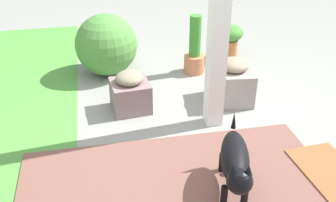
{
  "coord_description": "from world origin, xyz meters",
  "views": [
    {
      "loc": [
        -2.95,
        0.76,
        2.11
      ],
      "look_at": [
        -0.06,
        0.2,
        0.41
      ],
      "focal_mm": 42.72,
      "sensor_mm": 36.0,
      "label": 1
    }
  ],
  "objects_px": {
    "stone_planter_nearest": "(233,82)",
    "dog": "(235,162)",
    "terracotta_pot_tall": "(195,53)",
    "doormat": "(329,171)",
    "round_shrub": "(106,45)",
    "terracotta_pot_broad": "(229,39)",
    "stone_planter_mid": "(130,92)"
  },
  "relations": [
    {
      "from": "dog",
      "to": "doormat",
      "type": "relative_size",
      "value": 1.14
    },
    {
      "from": "stone_planter_nearest",
      "to": "doormat",
      "type": "xyz_separation_m",
      "value": [
        -1.28,
        -0.39,
        -0.2
      ]
    },
    {
      "from": "stone_planter_nearest",
      "to": "round_shrub",
      "type": "distance_m",
      "value": 1.54
    },
    {
      "from": "stone_planter_nearest",
      "to": "terracotta_pot_broad",
      "type": "xyz_separation_m",
      "value": [
        1.04,
        -0.31,
        0.06
      ]
    },
    {
      "from": "dog",
      "to": "stone_planter_mid",
      "type": "bearing_deg",
      "value": 23.71
    },
    {
      "from": "terracotta_pot_tall",
      "to": "dog",
      "type": "xyz_separation_m",
      "value": [
        -2.09,
        0.24,
        0.05
      ]
    },
    {
      "from": "stone_planter_nearest",
      "to": "doormat",
      "type": "distance_m",
      "value": 1.35
    },
    {
      "from": "terracotta_pot_broad",
      "to": "stone_planter_mid",
      "type": "bearing_deg",
      "value": 126.56
    },
    {
      "from": "terracotta_pot_broad",
      "to": "terracotta_pot_tall",
      "type": "bearing_deg",
      "value": 119.75
    },
    {
      "from": "stone_planter_nearest",
      "to": "dog",
      "type": "height_order",
      "value": "dog"
    },
    {
      "from": "stone_planter_nearest",
      "to": "dog",
      "type": "relative_size",
      "value": 0.63
    },
    {
      "from": "stone_planter_nearest",
      "to": "terracotta_pot_broad",
      "type": "distance_m",
      "value": 1.09
    },
    {
      "from": "round_shrub",
      "to": "terracotta_pot_tall",
      "type": "distance_m",
      "value": 1.03
    },
    {
      "from": "stone_planter_mid",
      "to": "terracotta_pot_tall",
      "type": "relative_size",
      "value": 0.59
    },
    {
      "from": "stone_planter_mid",
      "to": "terracotta_pot_broad",
      "type": "relative_size",
      "value": 0.93
    },
    {
      "from": "terracotta_pot_tall",
      "to": "stone_planter_nearest",
      "type": "bearing_deg",
      "value": -163.46
    },
    {
      "from": "doormat",
      "to": "terracotta_pot_tall",
      "type": "bearing_deg",
      "value": 16.73
    },
    {
      "from": "dog",
      "to": "terracotta_pot_tall",
      "type": "bearing_deg",
      "value": -6.46
    },
    {
      "from": "stone_planter_mid",
      "to": "terracotta_pot_tall",
      "type": "xyz_separation_m",
      "value": [
        0.72,
        -0.84,
        0.06
      ]
    },
    {
      "from": "terracotta_pot_tall",
      "to": "doormat",
      "type": "relative_size",
      "value": 1.06
    },
    {
      "from": "stone_planter_nearest",
      "to": "dog",
      "type": "xyz_separation_m",
      "value": [
        -1.36,
        0.46,
        0.09
      ]
    },
    {
      "from": "terracotta_pot_tall",
      "to": "terracotta_pot_broad",
      "type": "bearing_deg",
      "value": -60.25
    },
    {
      "from": "round_shrub",
      "to": "dog",
      "type": "xyz_separation_m",
      "value": [
        -2.27,
        -0.78,
        -0.06
      ]
    },
    {
      "from": "terracotta_pot_broad",
      "to": "dog",
      "type": "bearing_deg",
      "value": 162.26
    },
    {
      "from": "stone_planter_mid",
      "to": "dog",
      "type": "bearing_deg",
      "value": -156.29
    },
    {
      "from": "round_shrub",
      "to": "stone_planter_nearest",
      "type": "bearing_deg",
      "value": -126.37
    },
    {
      "from": "terracotta_pot_tall",
      "to": "doormat",
      "type": "distance_m",
      "value": 2.12
    },
    {
      "from": "round_shrub",
      "to": "stone_planter_mid",
      "type": "bearing_deg",
      "value": -169.04
    },
    {
      "from": "terracotta_pot_tall",
      "to": "dog",
      "type": "distance_m",
      "value": 2.11
    },
    {
      "from": "terracotta_pot_tall",
      "to": "doormat",
      "type": "xyz_separation_m",
      "value": [
        -2.02,
        -0.61,
        -0.23
      ]
    },
    {
      "from": "round_shrub",
      "to": "terracotta_pot_tall",
      "type": "bearing_deg",
      "value": -99.63
    },
    {
      "from": "terracotta_pot_tall",
      "to": "doormat",
      "type": "height_order",
      "value": "terracotta_pot_tall"
    }
  ]
}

